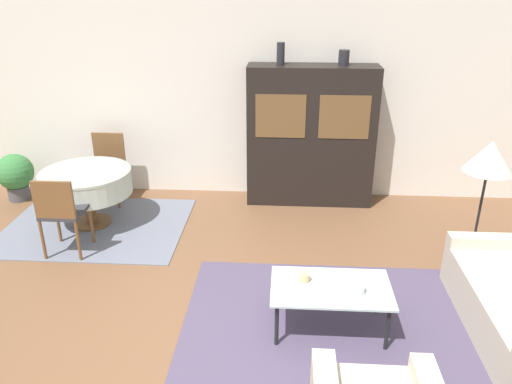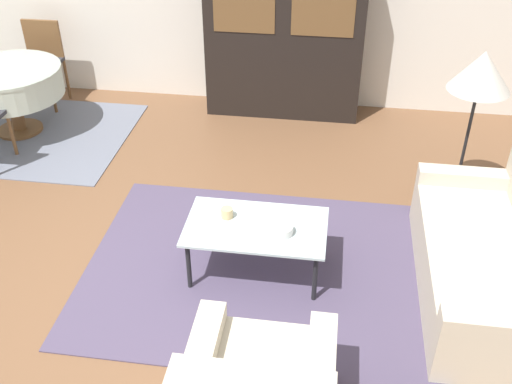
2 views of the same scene
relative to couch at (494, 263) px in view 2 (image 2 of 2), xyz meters
name	(u,v)px [view 2 (image 2 of 2)]	position (x,y,z in m)	size (l,w,h in m)	color
ground_plane	(123,305)	(-2.66, -0.52, -0.29)	(14.00, 14.00, 0.00)	brown
area_rug	(260,269)	(-1.71, 0.01, -0.28)	(2.72, 2.07, 0.01)	#4C425B
dining_rug	(24,134)	(-4.57, 1.83, -0.28)	(2.27, 1.76, 0.01)	slate
couch	(494,263)	(0.00, 0.00, 0.00)	(0.90, 1.81, 0.79)	beige
coffee_table	(256,230)	(-1.74, -0.01, 0.12)	(1.05, 0.63, 0.44)	black
display_cabinet	(285,31)	(-1.84, 2.83, 0.66)	(1.71, 0.47, 1.90)	black
dining_table	(9,83)	(-4.64, 1.90, 0.29)	(1.11, 1.11, 0.72)	brown
dining_chair_far	(41,57)	(-4.64, 2.67, 0.28)	(0.44, 0.44, 0.95)	brown
floor_lamp	(481,75)	(-0.08, 1.24, 0.94)	(0.51, 0.51, 1.42)	black
cup	(227,213)	(-1.97, 0.07, 0.20)	(0.09, 0.09, 0.08)	tan
bowl	(281,229)	(-1.55, -0.07, 0.19)	(0.18, 0.18, 0.07)	white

